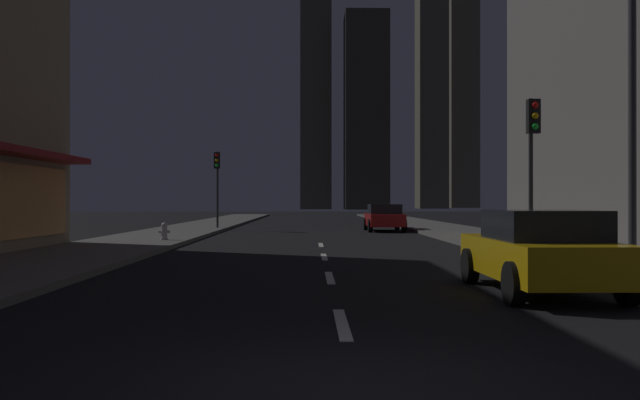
# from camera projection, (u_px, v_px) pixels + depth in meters

# --- Properties ---
(ground_plane) EXTENTS (78.00, 136.00, 0.10)m
(ground_plane) POSITION_uv_depth(u_px,v_px,m) (317.00, 231.00, 37.44)
(ground_plane) COLOR black
(sidewalk_right) EXTENTS (4.00, 76.00, 0.15)m
(sidewalk_right) POSITION_uv_depth(u_px,v_px,m) (440.00, 228.00, 37.55)
(sidewalk_right) COLOR #605E59
(sidewalk_right) RESTS_ON ground
(sidewalk_left) EXTENTS (4.00, 76.00, 0.15)m
(sidewalk_left) POSITION_uv_depth(u_px,v_px,m) (193.00, 228.00, 37.33)
(sidewalk_left) COLOR #605E59
(sidewalk_left) RESTS_ON ground
(lane_marking_center) EXTENTS (0.16, 23.00, 0.01)m
(lane_marking_center) POSITION_uv_depth(u_px,v_px,m) (330.00, 278.00, 13.85)
(lane_marking_center) COLOR silver
(lane_marking_center) RESTS_ON ground
(skyscraper_distant_tall) EXTENTS (6.34, 7.03, 78.87)m
(skyscraper_distant_tall) POSITION_uv_depth(u_px,v_px,m) (316.00, 19.00, 137.59)
(skyscraper_distant_tall) COLOR #4E4A3B
(skyscraper_distant_tall) RESTS_ON ground
(skyscraper_distant_mid) EXTENTS (8.63, 8.89, 39.09)m
(skyscraper_distant_mid) POSITION_uv_depth(u_px,v_px,m) (366.00, 112.00, 132.82)
(skyscraper_distant_mid) COLOR #39362B
(skyscraper_distant_mid) RESTS_ON ground
(skyscraper_distant_short) EXTENTS (6.37, 7.32, 72.35)m
(skyscraper_distant_short) POSITION_uv_depth(u_px,v_px,m) (432.00, 47.00, 148.34)
(skyscraper_distant_short) COLOR #5C5745
(skyscraper_distant_short) RESTS_ON ground
(skyscraper_distant_slender) EXTENTS (7.09, 6.22, 67.19)m
(skyscraper_distant_slender) POSITION_uv_depth(u_px,v_px,m) (463.00, 73.00, 165.78)
(skyscraper_distant_slender) COLOR #5D5845
(skyscraper_distant_slender) RESTS_ON ground
(car_parked_near) EXTENTS (1.98, 4.24, 1.45)m
(car_parked_near) POSITION_uv_depth(u_px,v_px,m) (540.00, 251.00, 11.55)
(car_parked_near) COLOR gold
(car_parked_near) RESTS_ON ground
(car_parked_far) EXTENTS (1.98, 4.24, 1.45)m
(car_parked_far) POSITION_uv_depth(u_px,v_px,m) (384.00, 217.00, 35.62)
(car_parked_far) COLOR #B21919
(car_parked_far) RESTS_ON ground
(fire_hydrant_far_left) EXTENTS (0.42, 0.30, 0.65)m
(fire_hydrant_far_left) POSITION_uv_depth(u_px,v_px,m) (164.00, 232.00, 25.02)
(fire_hydrant_far_left) COLOR #B2B2B2
(fire_hydrant_far_left) RESTS_ON sidewalk_left
(traffic_light_near_right) EXTENTS (0.32, 0.48, 4.20)m
(traffic_light_near_right) POSITION_uv_depth(u_px,v_px,m) (532.00, 141.00, 17.60)
(traffic_light_near_right) COLOR #2D2D2D
(traffic_light_near_right) RESTS_ON sidewalk_right
(traffic_light_far_left) EXTENTS (0.32, 0.48, 4.20)m
(traffic_light_far_left) POSITION_uv_depth(u_px,v_px,m) (217.00, 172.00, 36.50)
(traffic_light_far_left) COLOR #2D2D2D
(traffic_light_far_left) RESTS_ON sidewalk_left
(street_lamp_right) EXTENTS (1.96, 0.56, 6.58)m
(street_lamp_right) POSITION_uv_depth(u_px,v_px,m) (593.00, 32.00, 13.59)
(street_lamp_right) COLOR #38383D
(street_lamp_right) RESTS_ON sidewalk_right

